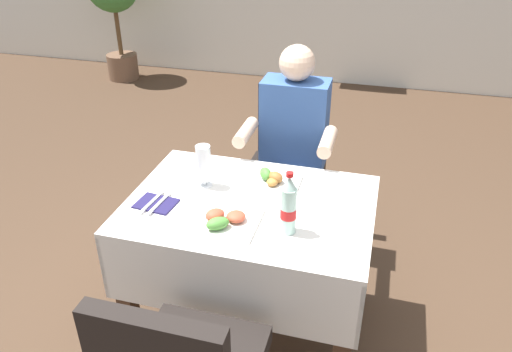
% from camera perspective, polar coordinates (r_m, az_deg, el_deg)
% --- Properties ---
extents(ground_plane, '(11.00, 11.00, 0.00)m').
position_cam_1_polar(ground_plane, '(2.56, -2.74, -19.11)').
color(ground_plane, '#473323').
extents(main_dining_table, '(1.08, 0.78, 0.75)m').
position_cam_1_polar(main_dining_table, '(2.28, -0.67, -6.92)').
color(main_dining_table, white).
rests_on(main_dining_table, ground).
extents(chair_far_diner_seat, '(0.44, 0.50, 0.97)m').
position_cam_1_polar(chair_far_diner_seat, '(2.93, 3.53, 1.76)').
color(chair_far_diner_seat, black).
rests_on(chair_far_diner_seat, ground).
extents(seated_diner_far, '(0.50, 0.46, 1.26)m').
position_cam_1_polar(seated_diner_far, '(2.75, 4.15, 3.49)').
color(seated_diner_far, '#282D42').
rests_on(seated_diner_far, ground).
extents(plate_near_camera, '(0.26, 0.26, 0.06)m').
position_cam_1_polar(plate_near_camera, '(2.03, -3.60, -5.09)').
color(plate_near_camera, white).
rests_on(plate_near_camera, main_dining_table).
extents(plate_far_diner, '(0.24, 0.24, 0.07)m').
position_cam_1_polar(plate_far_diner, '(2.29, 1.79, -0.66)').
color(plate_far_diner, white).
rests_on(plate_far_diner, main_dining_table).
extents(beer_glass_left, '(0.07, 0.07, 0.20)m').
position_cam_1_polar(beer_glass_left, '(2.26, -6.06, 1.24)').
color(beer_glass_left, white).
rests_on(beer_glass_left, main_dining_table).
extents(cola_bottle_primary, '(0.06, 0.06, 0.27)m').
position_cam_1_polar(cola_bottle_primary, '(1.94, 3.81, -3.46)').
color(cola_bottle_primary, silver).
rests_on(cola_bottle_primary, main_dining_table).
extents(napkin_cutlery_set, '(0.18, 0.19, 0.01)m').
position_cam_1_polar(napkin_cutlery_set, '(2.20, -11.48, -3.12)').
color(napkin_cutlery_set, '#231E4C').
rests_on(napkin_cutlery_set, main_dining_table).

